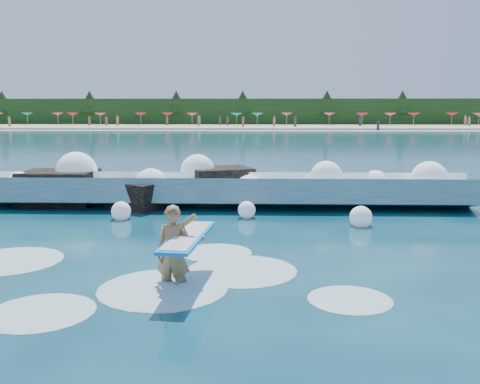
# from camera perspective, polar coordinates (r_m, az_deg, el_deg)

# --- Properties ---
(ground) EXTENTS (200.00, 200.00, 0.00)m
(ground) POSITION_cam_1_polar(r_m,az_deg,el_deg) (12.25, -7.40, -6.98)
(ground) COLOR #07293B
(ground) RESTS_ON ground
(beach) EXTENTS (140.00, 20.00, 0.40)m
(beach) POSITION_cam_1_polar(r_m,az_deg,el_deg) (89.70, 0.67, 6.96)
(beach) COLOR tan
(beach) RESTS_ON ground
(wet_band) EXTENTS (140.00, 5.00, 0.08)m
(wet_band) POSITION_cam_1_polar(r_m,az_deg,el_deg) (78.72, 0.49, 6.56)
(wet_band) COLOR silver
(wet_band) RESTS_ON ground
(treeline) EXTENTS (140.00, 4.00, 5.00)m
(treeline) POSITION_cam_1_polar(r_m,az_deg,el_deg) (99.65, 0.80, 8.49)
(treeline) COLOR black
(treeline) RESTS_ON ground
(breaking_wave) EXTENTS (16.36, 2.62, 1.41)m
(breaking_wave) POSITION_cam_1_polar(r_m,az_deg,el_deg) (18.58, -1.12, 0.12)
(breaking_wave) COLOR #326D7E
(breaking_wave) RESTS_ON ground
(rock_cluster) EXTENTS (8.24, 3.49, 1.46)m
(rock_cluster) POSITION_cam_1_polar(r_m,az_deg,el_deg) (19.25, -11.35, 0.16)
(rock_cluster) COLOR black
(rock_cluster) RESTS_ON ground
(surfer_with_board) EXTENTS (1.07, 3.00, 1.86)m
(surfer_with_board) POSITION_cam_1_polar(r_m,az_deg,el_deg) (10.28, -6.76, -6.13)
(surfer_with_board) COLOR olive
(surfer_with_board) RESTS_ON ground
(wave_spray) EXTENTS (15.04, 4.71, 1.88)m
(wave_spray) POSITION_cam_1_polar(r_m,az_deg,el_deg) (18.50, -2.33, 1.36)
(wave_spray) COLOR white
(wave_spray) RESTS_ON ground
(surf_foam) EXTENTS (9.09, 5.54, 0.12)m
(surf_foam) POSITION_cam_1_polar(r_m,az_deg,el_deg) (11.03, -9.98, -8.85)
(surf_foam) COLOR silver
(surf_foam) RESTS_ON ground
(beach_umbrellas) EXTENTS (113.21, 6.32, 0.50)m
(beach_umbrellas) POSITION_cam_1_polar(r_m,az_deg,el_deg) (91.61, 0.74, 8.29)
(beach_umbrellas) COLOR red
(beach_umbrellas) RESTS_ON ground
(beachgoers) EXTENTS (98.26, 12.00, 1.93)m
(beachgoers) POSITION_cam_1_polar(r_m,az_deg,el_deg) (86.63, 0.71, 7.49)
(beachgoers) COLOR #3F332D
(beachgoers) RESTS_ON ground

